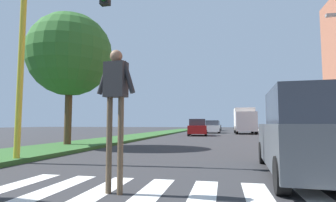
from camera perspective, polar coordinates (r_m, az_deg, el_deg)
name	(u,v)px	position (r m, az deg, el deg)	size (l,w,h in m)	color
ground_plane	(220,136)	(27.06, 11.03, -7.30)	(140.00, 140.00, 0.00)	#2D2D30
crosswalk	(203,195)	(4.76, 7.43, -19.19)	(7.65, 2.20, 0.01)	silver
median_strip	(144,135)	(26.16, -5.05, -7.29)	(3.29, 64.00, 0.15)	#2D5B28
tree_mid	(70,55)	(15.20, -20.07, 9.23)	(4.36, 4.36, 6.86)	#4C3823
sidewalk_right	(313,137)	(26.14, 28.47, -6.72)	(3.00, 64.00, 0.15)	#9E9991
traffic_light_gantry	(105,15)	(8.53, -13.30, 17.26)	(9.39, 0.30, 6.00)	gold
pedestrian_performer	(116,97)	(4.78, -11.07, 0.94)	(0.75, 0.28, 2.49)	brown
suv_crossing	(310,135)	(6.90, 27.93, -6.42)	(2.20, 4.70, 1.97)	#474C51
sedan_midblock	(197,128)	(27.59, 6.28, -5.69)	(2.15, 4.31, 1.67)	maroon
sedan_distant	(213,127)	(35.54, 9.43, -5.50)	(1.94, 4.15, 1.63)	silver
sedan_far_horizon	(215,126)	(47.02, 9.88, -5.31)	(2.21, 4.68, 1.66)	#474C51
truck_box_delivery	(245,120)	(33.86, 15.95, -3.93)	(2.40, 6.20, 3.10)	#B7B7BC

